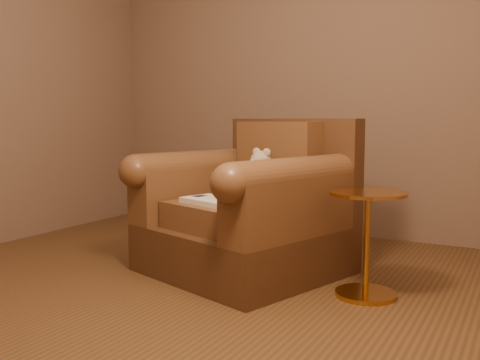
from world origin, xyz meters
The scene contains 5 objects.
floor centered at (0.00, 0.00, 0.00)m, with size 4.00×4.00×0.00m, color brown.
armchair centered at (0.10, 0.64, 0.38)m, with size 1.37×1.33×0.99m.
teddy_bear centered at (0.11, 0.73, 0.60)m, with size 0.24×0.28×0.33m.
guidebook centered at (0.01, 0.36, 0.49)m, with size 0.46×0.36×0.03m.
side_table centered at (0.92, 0.49, 0.32)m, with size 0.42×0.42×0.59m.
Camera 1 is at (1.70, -2.40, 0.99)m, focal length 40.00 mm.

